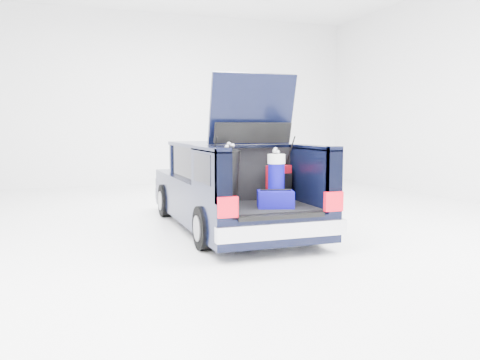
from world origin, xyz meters
name	(u,v)px	position (x,y,z in m)	size (l,w,h in m)	color
ground	(230,228)	(0.00, 0.00, 0.00)	(14.00, 14.00, 0.00)	white
car	(228,188)	(0.00, 0.11, 0.67)	(1.87, 4.65, 2.47)	black
red_suitcase	(279,183)	(0.41, -1.09, 0.86)	(0.39, 0.33, 0.56)	maroon
black_golf_bag	(230,177)	(-0.43, -1.30, 1.00)	(0.32, 0.39, 0.89)	black
blue_golf_bag	(276,180)	(0.16, -1.57, 0.97)	(0.32, 0.32, 0.82)	black
blue_duffel	(275,199)	(0.10, -1.68, 0.72)	(0.56, 0.45, 0.26)	#0A0573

